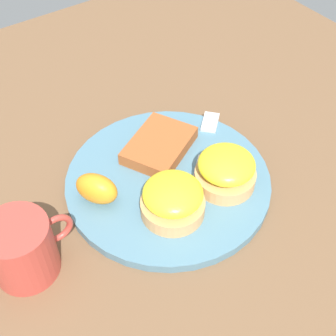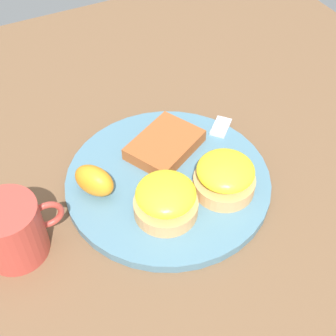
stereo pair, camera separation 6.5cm
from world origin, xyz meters
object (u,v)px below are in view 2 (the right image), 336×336
sandwich_benedict_right (225,177)px  cup (12,230)px  orange_wedge (94,181)px  hashbrown_patty (165,145)px  fork (207,156)px  sandwich_benedict_left (166,200)px

sandwich_benedict_right → cup: 0.28m
orange_wedge → hashbrown_patty: bearing=13.9°
fork → cup: cup is taller
hashbrown_patty → cup: bearing=-164.8°
sandwich_benedict_right → fork: sandwich_benedict_right is taller
sandwich_benedict_right → fork: bearing=79.9°
sandwich_benedict_left → sandwich_benedict_right: 0.09m
sandwich_benedict_left → fork: (0.10, 0.06, -0.02)m
sandwich_benedict_right → orange_wedge: (-0.16, 0.08, -0.00)m
sandwich_benedict_left → orange_wedge: sandwich_benedict_left is taller
fork → cup: (-0.29, -0.02, 0.03)m
sandwich_benedict_left → fork: 0.12m
hashbrown_patty → cup: (-0.24, -0.07, 0.02)m
sandwich_benedict_left → orange_wedge: 0.10m
sandwich_benedict_left → sandwich_benedict_right: same height
hashbrown_patty → orange_wedge: orange_wedge is taller
sandwich_benedict_right → fork: 0.07m
sandwich_benedict_right → cup: (-0.28, 0.04, 0.00)m
sandwich_benedict_right → cup: size_ratio=0.79×
sandwich_benedict_right → orange_wedge: 0.18m
fork → orange_wedge: bearing=175.7°
cup → orange_wedge: bearing=16.6°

